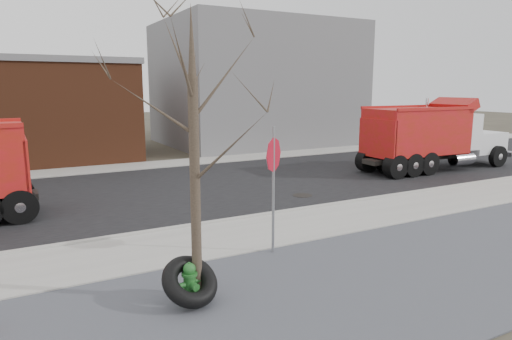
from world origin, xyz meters
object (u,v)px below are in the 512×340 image
truck_tire (190,281)px  dump_truck_red_a (432,134)px  fire_hydrant (190,285)px  stop_sign (273,169)px

truck_tire → dump_truck_red_a: (14.59, 7.47, 1.22)m
fire_hydrant → truck_tire: bearing=-119.8°
dump_truck_red_a → stop_sign: bearing=-152.6°
dump_truck_red_a → truck_tire: bearing=-151.8°
fire_hydrant → dump_truck_red_a: 16.41m
truck_tire → stop_sign: size_ratio=0.41×
fire_hydrant → stop_sign: stop_sign is taller
truck_tire → stop_sign: bearing=30.7°
truck_tire → dump_truck_red_a: dump_truck_red_a is taller
fire_hydrant → dump_truck_red_a: (14.58, 7.42, 1.31)m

